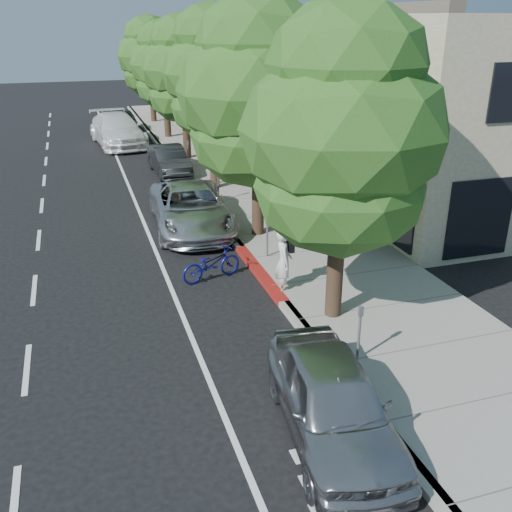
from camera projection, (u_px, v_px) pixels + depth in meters
name	position (u px, v px, depth m)	size (l,w,h in m)	color
ground	(271.00, 290.00, 15.60)	(120.00, 120.00, 0.00)	black
sidewalk	(260.00, 199.00, 23.25)	(4.60, 56.00, 0.15)	gray
curb	(205.00, 204.00, 22.60)	(0.30, 56.00, 0.15)	#9E998E
curb_red_segment	(260.00, 273.00, 16.45)	(0.32, 4.00, 0.15)	maroon
storefront_building	(327.00, 82.00, 32.77)	(10.00, 36.00, 7.00)	beige
street_tree_0	(343.00, 135.00, 12.34)	(4.60, 4.60, 7.39)	black
street_tree_1	(258.00, 94.00, 17.55)	(5.11, 5.11, 7.76)	black
street_tree_2	(212.00, 75.00, 22.80)	(4.08, 4.08, 7.54)	black
street_tree_3	(184.00, 71.00, 28.19)	(4.27, 4.27, 7.21)	black
street_tree_4	(164.00, 66.00, 33.53)	(4.12, 4.12, 6.92)	black
street_tree_5	(150.00, 57.00, 38.76)	(4.43, 4.43, 7.18)	black
cyclist	(284.00, 262.00, 15.10)	(0.67, 0.44, 1.83)	silver
bicycle	(211.00, 264.00, 16.07)	(0.64, 1.82, 0.96)	navy
silver_suv	(191.00, 208.00, 19.84)	(2.55, 5.52, 1.53)	silver
dark_sedan	(169.00, 160.00, 26.94)	(1.41, 4.04, 1.33)	black
white_pickup	(117.00, 130.00, 33.10)	(2.49, 6.12, 1.78)	white
dark_suv_far	(122.00, 122.00, 36.39)	(1.78, 4.43, 1.51)	black
near_car_a	(333.00, 401.00, 9.90)	(1.72, 4.26, 1.45)	#A7A7AC
pedestrian	(218.00, 165.00, 25.05)	(0.76, 0.59, 1.57)	black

